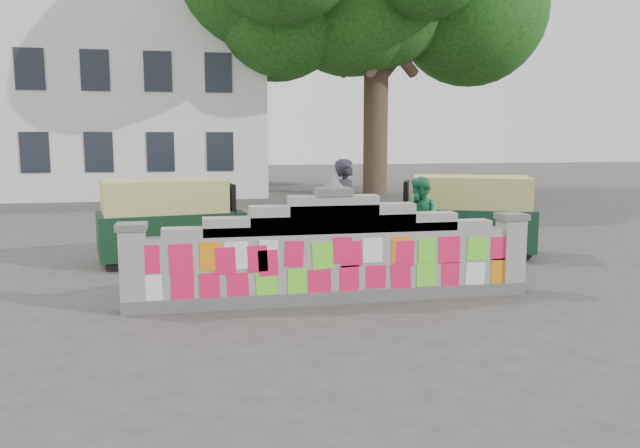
# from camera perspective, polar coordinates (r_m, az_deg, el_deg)

# --- Properties ---
(ground) EXTENTS (100.00, 100.00, 0.00)m
(ground) POSITION_cam_1_polar(r_m,az_deg,el_deg) (9.93, 1.20, -7.08)
(ground) COLOR #383533
(ground) RESTS_ON ground
(parapet_wall) EXTENTS (6.48, 0.44, 2.01)m
(parapet_wall) POSITION_cam_1_polar(r_m,az_deg,el_deg) (9.76, 1.22, -2.83)
(parapet_wall) COLOR #4C4C49
(parapet_wall) RESTS_ON ground
(building) EXTENTS (16.00, 10.00, 8.90)m
(building) POSITION_cam_1_polar(r_m,az_deg,el_deg) (31.76, -20.64, 10.01)
(building) COLOR silver
(building) RESTS_ON ground
(cyclist_bike) EXTENTS (2.27, 1.58, 1.13)m
(cyclist_bike) POSITION_cam_1_polar(r_m,az_deg,el_deg) (12.02, 2.42, -1.69)
(cyclist_bike) COLOR black
(cyclist_bike) RESTS_ON ground
(cyclist_rider) EXTENTS (0.71, 0.83, 1.92)m
(cyclist_rider) POSITION_cam_1_polar(r_m,az_deg,el_deg) (11.96, 2.43, 0.17)
(cyclist_rider) COLOR #23222B
(cyclist_rider) RESTS_ON ground
(pedestrian) EXTENTS (0.70, 0.89, 1.81)m
(pedestrian) POSITION_cam_1_polar(r_m,az_deg,el_deg) (12.45, 9.08, 0.13)
(pedestrian) COLOR #238250
(pedestrian) RESTS_ON ground
(rickshaw_left) EXTENTS (3.18, 1.89, 1.71)m
(rickshaw_left) POSITION_cam_1_polar(r_m,az_deg,el_deg) (13.30, -13.66, 0.42)
(rickshaw_left) COLOR black
(rickshaw_left) RESTS_ON ground
(rickshaw_right) EXTENTS (3.22, 2.36, 1.73)m
(rickshaw_right) POSITION_cam_1_polar(r_m,az_deg,el_deg) (14.05, 13.21, 0.87)
(rickshaw_right) COLOR #0F2F20
(rickshaw_right) RESTS_ON ground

